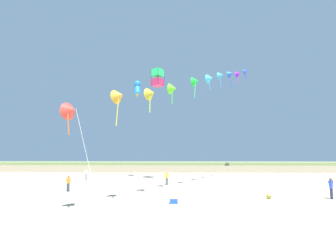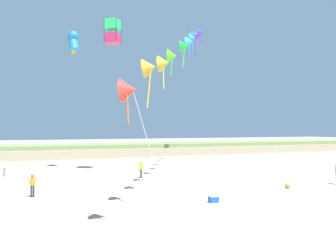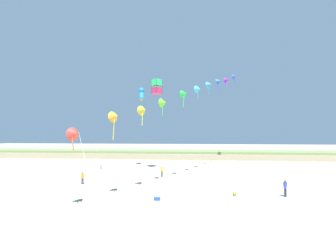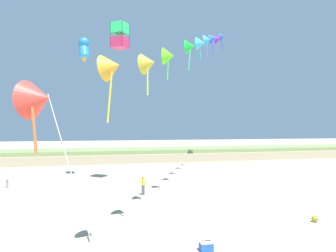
% 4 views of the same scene
% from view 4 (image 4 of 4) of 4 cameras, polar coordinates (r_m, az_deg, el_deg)
% --- Properties ---
extents(dune_ridge, '(120.00, 10.05, 1.91)m').
position_cam_4_polar(dune_ridge, '(50.11, -7.94, -5.45)').
color(dune_ridge, tan).
rests_on(dune_ridge, ground).
extents(person_mid_center, '(0.54, 0.21, 1.54)m').
position_cam_4_polar(person_mid_center, '(24.53, -4.77, -10.93)').
color(person_mid_center, '#474C56').
rests_on(person_mid_center, ground).
extents(person_far_left, '(0.45, 0.43, 1.55)m').
position_cam_4_polar(person_far_left, '(30.75, -28.32, -8.72)').
color(person_far_left, gray).
rests_on(person_far_left, ground).
extents(kite_banner_string, '(19.67, 30.93, 18.61)m').
position_cam_4_polar(kite_banner_string, '(25.69, 4.72, 14.91)').
color(kite_banner_string, '#F04036').
extents(large_kite_low_lead, '(1.85, 1.85, 2.38)m').
position_cam_4_polar(large_kite_low_lead, '(29.97, -9.15, 16.61)').
color(large_kite_low_lead, '#D52D60').
extents(large_kite_mid_trail, '(1.35, 1.77, 2.62)m').
position_cam_4_polar(large_kite_mid_trail, '(33.30, -15.71, 13.92)').
color(large_kite_mid_trail, '#2283DC').
extents(beach_cooler, '(0.58, 0.41, 0.46)m').
position_cam_4_polar(beach_cooler, '(14.19, 7.28, -21.73)').
color(beach_cooler, blue).
rests_on(beach_cooler, ground).
extents(beach_ball, '(0.36, 0.36, 0.36)m').
position_cam_4_polar(beach_ball, '(19.79, 26.18, -15.57)').
color(beach_ball, orange).
rests_on(beach_ball, ground).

